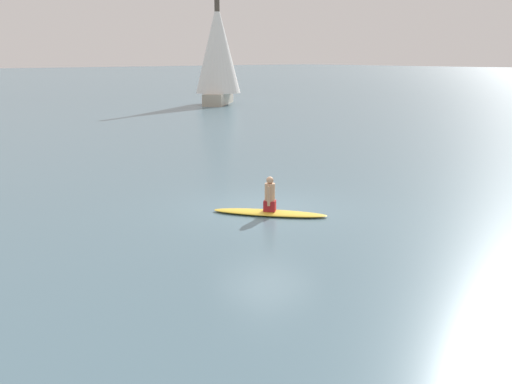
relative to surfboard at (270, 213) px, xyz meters
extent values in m
plane|color=slate|center=(-0.38, -0.55, -0.05)|extent=(400.00, 400.00, 0.00)
ellipsoid|color=gold|center=(0.00, 0.00, 0.00)|extent=(2.48, 2.90, 0.11)
cube|color=#A51E23|center=(0.00, 0.00, 0.20)|extent=(0.40, 0.41, 0.30)
cylinder|color=tan|center=(0.00, 0.00, 0.58)|extent=(0.39, 0.39, 0.50)
sphere|color=tan|center=(0.00, 0.00, 0.93)|extent=(0.20, 0.20, 0.20)
cylinder|color=tan|center=(-0.13, -0.11, 0.52)|extent=(0.11, 0.11, 0.55)
cylinder|color=tan|center=(0.13, 0.11, 0.52)|extent=(0.11, 0.11, 0.55)
cube|color=#B2A893|center=(-20.88, -30.68, 0.46)|extent=(5.39, 5.09, 1.03)
cylinder|color=#4C4238|center=(-20.88, -30.68, 5.46)|extent=(0.46, 0.46, 8.98)
cone|color=white|center=(-20.88, -30.68, 4.93)|extent=(5.64, 5.64, 7.90)
camera|label=1|loc=(10.11, 11.41, 4.24)|focal=40.07mm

